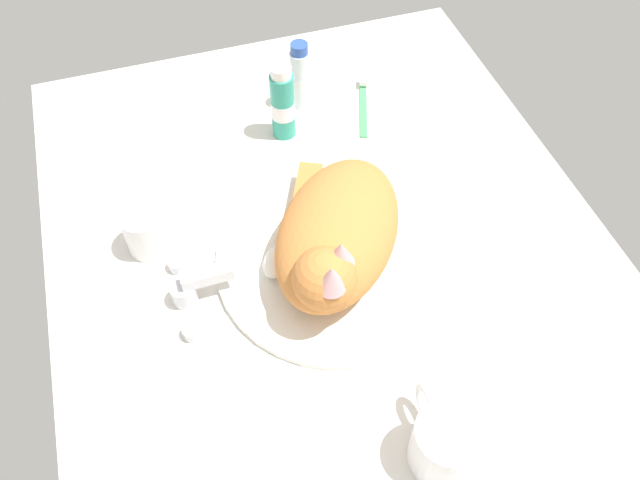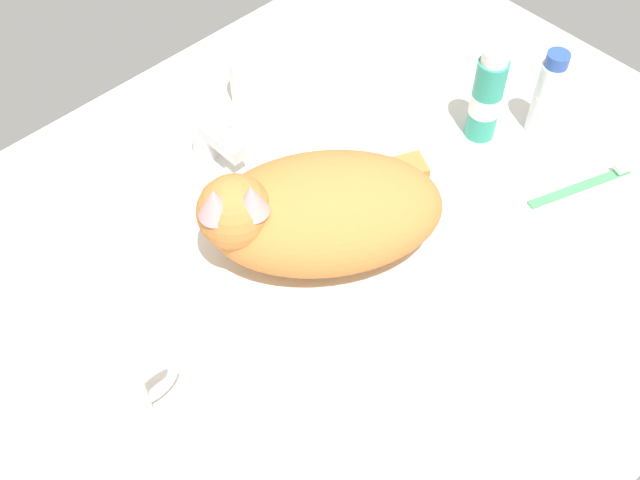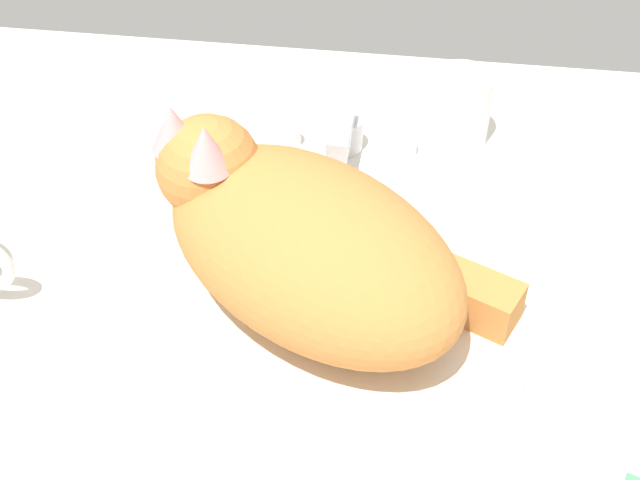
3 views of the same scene
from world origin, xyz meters
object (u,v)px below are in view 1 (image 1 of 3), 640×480
(toothpaste_bottle, at_px, (285,103))
(faucet, at_px, (191,289))
(mouthwash_bottle, at_px, (300,77))
(cat, at_px, (335,237))
(toothbrush, at_px, (363,103))
(coffee_mug, at_px, (444,443))
(rinse_cup, at_px, (146,231))

(toothpaste_bottle, bearing_deg, faucet, 142.59)
(mouthwash_bottle, bearing_deg, cat, 171.08)
(toothpaste_bottle, bearing_deg, mouthwash_bottle, -34.68)
(toothbrush, bearing_deg, faucet, 130.15)
(toothpaste_bottle, bearing_deg, coffee_mug, -178.00)
(faucet, height_order, toothpaste_bottle, toothpaste_bottle)
(rinse_cup, bearing_deg, mouthwash_bottle, -51.92)
(rinse_cup, distance_m, mouthwash_bottle, 0.39)
(faucet, distance_m, coffee_mug, 0.39)
(toothpaste_bottle, distance_m, mouthwash_bottle, 0.08)
(coffee_mug, distance_m, toothpaste_bottle, 0.60)
(faucet, bearing_deg, coffee_mug, -142.26)
(toothbrush, bearing_deg, coffee_mug, 168.24)
(cat, distance_m, toothbrush, 0.36)
(faucet, bearing_deg, cat, -92.49)
(mouthwash_bottle, bearing_deg, coffee_mug, 177.96)
(toothpaste_bottle, height_order, toothbrush, toothpaste_bottle)
(coffee_mug, distance_m, rinse_cup, 0.51)
(cat, bearing_deg, rinse_cup, 64.52)
(faucet, distance_m, mouthwash_bottle, 0.44)
(cat, xyz_separation_m, toothpaste_bottle, (0.29, -0.01, -0.01))
(rinse_cup, bearing_deg, cat, -115.48)
(coffee_mug, bearing_deg, rinse_cup, 33.97)
(cat, height_order, rinse_cup, cat)
(rinse_cup, bearing_deg, toothpaste_bottle, -56.11)
(faucet, relative_size, cat, 0.45)
(cat, height_order, toothbrush, cat)
(toothbrush, bearing_deg, rinse_cup, 116.01)
(mouthwash_bottle, bearing_deg, toothbrush, -110.19)
(mouthwash_bottle, xyz_separation_m, toothbrush, (-0.04, -0.11, -0.05))
(faucet, height_order, mouthwash_bottle, mouthwash_bottle)
(faucet, height_order, coffee_mug, coffee_mug)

